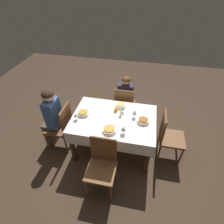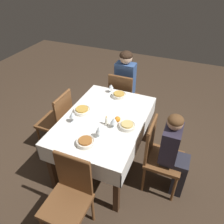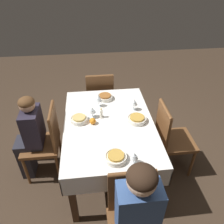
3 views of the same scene
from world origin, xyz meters
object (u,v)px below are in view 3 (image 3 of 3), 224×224
(wine_glass_north, at_px, (134,102))
(candle_centerpiece, at_px, (101,114))
(wine_glass_west, at_px, (99,99))
(orange_fruit, at_px, (93,121))
(dining_table, at_px, (109,129))
(wine_glass_south, at_px, (92,110))
(person_adult_denim, at_px, (138,224))
(bowl_south, at_px, (79,119))
(chair_west, at_px, (100,97))
(wine_glass_east, at_px, (134,156))
(chair_east, at_px, (133,217))
(bowl_west, at_px, (105,97))
(person_child_dark, at_px, (30,135))
(chair_south, at_px, (46,140))
(chair_north, at_px, (171,136))
(bowl_east, at_px, (116,157))
(bowl_north, at_px, (137,119))

(wine_glass_north, height_order, candle_centerpiece, wine_glass_north)
(wine_glass_west, xyz_separation_m, orange_fruit, (0.32, -0.09, -0.07))
(dining_table, distance_m, wine_glass_south, 0.28)
(person_adult_denim, bearing_deg, wine_glass_north, 80.64)
(bowl_south, bearing_deg, orange_fruit, 67.09)
(chair_west, height_order, person_adult_denim, person_adult_denim)
(wine_glass_north, relative_size, orange_fruit, 2.09)
(wine_glass_north, bearing_deg, wine_glass_east, -10.94)
(chair_east, relative_size, wine_glass_east, 7.26)
(bowl_west, bearing_deg, chair_west, -175.23)
(wine_glass_east, xyz_separation_m, wine_glass_north, (-0.78, 0.15, 0.01))
(chair_west, relative_size, person_child_dark, 0.85)
(chair_south, bearing_deg, wine_glass_north, 97.02)
(person_child_dark, distance_m, wine_glass_west, 0.87)
(bowl_west, height_order, orange_fruit, orange_fruit)
(bowl_south, bearing_deg, person_child_dark, -91.70)
(chair_west, height_order, wine_glass_west, chair_west)
(dining_table, xyz_separation_m, chair_south, (-0.08, -0.71, -0.16))
(orange_fruit, bearing_deg, bowl_west, 160.47)
(chair_north, bearing_deg, wine_glass_north, 60.50)
(chair_east, xyz_separation_m, bowl_west, (-1.39, -0.10, 0.28))
(chair_east, distance_m, chair_north, 1.08)
(person_adult_denim, distance_m, wine_glass_north, 1.30)
(dining_table, bearing_deg, bowl_east, 0.96)
(person_child_dark, xyz_separation_m, wine_glass_south, (-0.04, 0.70, 0.26))
(orange_fruit, bearing_deg, person_adult_denim, 14.12)
(bowl_north, bearing_deg, wine_glass_south, -104.35)
(chair_west, xyz_separation_m, person_child_dark, (0.84, -0.83, 0.08))
(candle_centerpiece, distance_m, orange_fruit, 0.14)
(chair_west, bearing_deg, bowl_south, 72.50)
(candle_centerpiece, bearing_deg, chair_north, 80.81)
(wine_glass_west, height_order, orange_fruit, wine_glass_west)
(chair_east, height_order, bowl_north, chair_east)
(person_child_dark, distance_m, wine_glass_east, 1.25)
(person_adult_denim, distance_m, bowl_north, 1.08)
(chair_south, bearing_deg, dining_table, 83.88)
(chair_north, relative_size, bowl_north, 4.39)
(candle_centerpiece, height_order, orange_fruit, candle_centerpiece)
(chair_east, distance_m, person_child_dark, 1.39)
(chair_east, distance_m, wine_glass_north, 1.19)
(chair_south, distance_m, bowl_east, 0.97)
(dining_table, bearing_deg, wine_glass_north, 123.35)
(bowl_west, bearing_deg, wine_glass_west, -28.78)
(chair_east, distance_m, wine_glass_east, 0.48)
(wine_glass_west, bearing_deg, chair_west, 175.73)
(chair_north, distance_m, wine_glass_north, 0.58)
(orange_fruit, bearing_deg, chair_east, 16.34)
(wine_glass_south, xyz_separation_m, candle_centerpiece, (0.01, 0.10, -0.05))
(wine_glass_south, bearing_deg, bowl_north, 75.65)
(dining_table, xyz_separation_m, bowl_east, (0.52, 0.01, 0.12))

